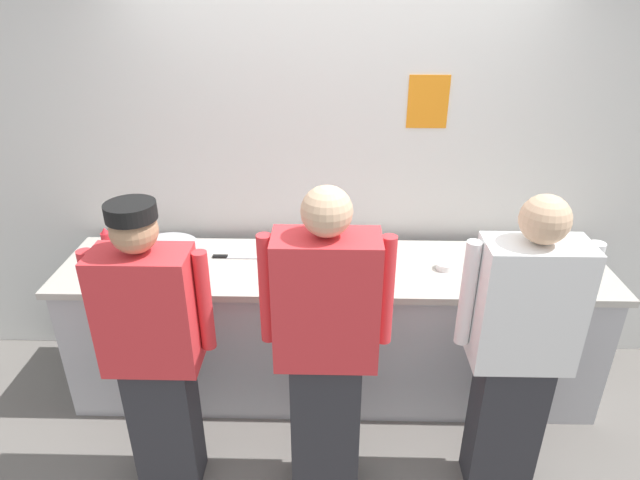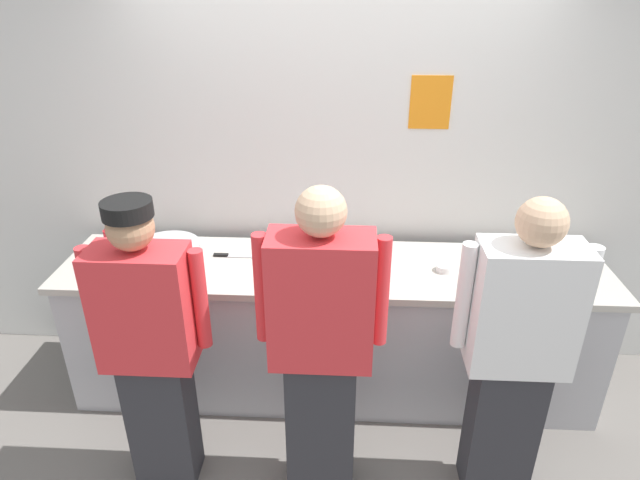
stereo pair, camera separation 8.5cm
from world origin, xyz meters
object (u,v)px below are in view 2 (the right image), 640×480
at_px(squeeze_bottle_primary, 110,242).
at_px(deli_cup, 143,240).
at_px(mixing_bowl_steel, 168,252).
at_px(sheet_tray, 303,261).
at_px(ramekin_yellow_sauce, 444,268).
at_px(chef_near_left, 151,345).
at_px(ramekin_green_sauce, 556,266).
at_px(chef_center, 321,345).
at_px(squeeze_bottle_secondary, 120,259).
at_px(chefs_knife, 232,256).
at_px(chef_far_right, 516,351).
at_px(plate_stack_front, 367,264).

distance_m(squeeze_bottle_primary, deli_cup, 0.22).
distance_m(mixing_bowl_steel, sheet_tray, 0.82).
relative_size(sheet_tray, squeeze_bottle_primary, 2.01).
bearing_deg(ramekin_yellow_sauce, chef_near_left, -154.51).
bearing_deg(chef_near_left, squeeze_bottle_primary, 122.32).
height_order(ramekin_yellow_sauce, ramekin_green_sauce, same).
xyz_separation_m(chef_center, squeeze_bottle_secondary, (-1.18, 0.59, 0.10)).
relative_size(chef_center, chefs_knife, 6.14).
xyz_separation_m(chef_far_right, ramekin_yellow_sauce, (-0.23, 0.69, 0.05)).
relative_size(chef_near_left, deli_cup, 17.84).
height_order(squeeze_bottle_primary, deli_cup, squeeze_bottle_primary).
distance_m(sheet_tray, squeeze_bottle_primary, 1.18).
xyz_separation_m(chef_far_right, squeeze_bottle_secondary, (-2.10, 0.56, 0.13)).
bearing_deg(chef_far_right, ramekin_green_sauce, 60.61).
bearing_deg(plate_stack_front, chef_far_right, -44.75).
bearing_deg(chef_center, chef_far_right, 1.91).
relative_size(sheet_tray, ramekin_green_sauce, 4.37).
distance_m(chef_near_left, sheet_tray, 1.03).
bearing_deg(squeeze_bottle_primary, chef_near_left, -57.68).
relative_size(ramekin_green_sauce, chefs_knife, 0.36).
relative_size(mixing_bowl_steel, squeeze_bottle_primary, 1.81).
bearing_deg(chef_center, plate_stack_front, 72.12).
bearing_deg(ramekin_green_sauce, mixing_bowl_steel, -180.00).
distance_m(sheet_tray, squeeze_bottle_secondary, 1.05).
distance_m(chef_near_left, chef_center, 0.82).
distance_m(squeeze_bottle_secondary, ramekin_yellow_sauce, 1.87).
xyz_separation_m(squeeze_bottle_primary, deli_cup, (0.14, 0.15, -0.06)).
xyz_separation_m(ramekin_green_sauce, chefs_knife, (-1.93, 0.05, -0.01)).
distance_m(squeeze_bottle_primary, ramekin_green_sauce, 2.66).
bearing_deg(chefs_knife, ramekin_yellow_sauce, -4.91).
relative_size(squeeze_bottle_primary, ramekin_green_sauce, 2.17).
height_order(mixing_bowl_steel, ramekin_yellow_sauce, mixing_bowl_steel).
bearing_deg(chef_far_right, ramekin_yellow_sauce, 108.73).
bearing_deg(chefs_knife, sheet_tray, -7.36).
bearing_deg(chefs_knife, chef_far_right, -28.04).
xyz_separation_m(chef_near_left, deli_cup, (-0.35, 0.94, 0.09)).
bearing_deg(ramekin_green_sauce, squeeze_bottle_secondary, -175.70).
bearing_deg(ramekin_green_sauce, ramekin_yellow_sauce, -174.91).
height_order(chef_near_left, chefs_knife, chef_near_left).
bearing_deg(squeeze_bottle_secondary, chef_far_right, -14.98).
xyz_separation_m(plate_stack_front, deli_cup, (-1.41, 0.23, 0.01)).
xyz_separation_m(squeeze_bottle_primary, ramekin_green_sauce, (2.66, -0.01, -0.08)).
bearing_deg(chefs_knife, plate_stack_front, -8.42).
height_order(chef_near_left, deli_cup, chef_near_left).
xyz_separation_m(deli_cup, chefs_knife, (0.59, -0.11, -0.04)).
bearing_deg(deli_cup, chefs_knife, -10.56).
distance_m(mixing_bowl_steel, ramekin_green_sauce, 2.31).
relative_size(chef_near_left, chefs_knife, 5.84).
relative_size(plate_stack_front, ramekin_yellow_sauce, 2.44).
bearing_deg(mixing_bowl_steel, chefs_knife, 7.64).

